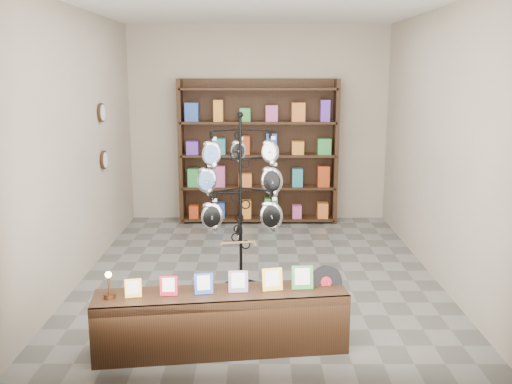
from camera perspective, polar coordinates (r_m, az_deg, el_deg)
ground at (r=6.79m, az=0.26°, el=-7.89°), size 5.00×5.00×0.00m
room_envelope at (r=6.40m, az=0.27°, el=7.89°), size 5.00×5.00×5.00m
display_tree at (r=5.98m, az=-1.55°, el=0.34°), size 0.97×0.87×1.90m
front_shelf at (r=4.90m, az=-3.46°, el=-12.75°), size 2.13×0.70×0.74m
back_shelving at (r=8.77m, az=0.23°, el=3.61°), size 2.42×0.36×2.20m
wall_clocks at (r=7.49m, az=-15.07°, el=5.39°), size 0.03×0.24×0.84m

